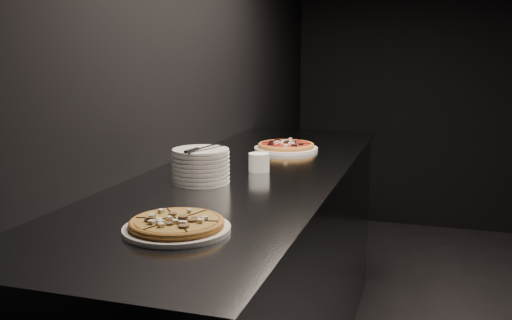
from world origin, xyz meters
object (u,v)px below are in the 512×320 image
(pizza_tomato, at_px, (286,146))
(pizza_mushroom, at_px, (177,225))
(plate_stack, at_px, (201,166))
(cutlery, at_px, (201,149))
(ramekin, at_px, (259,162))
(counter, at_px, (250,279))

(pizza_tomato, bearing_deg, pizza_mushroom, -88.51)
(plate_stack, relative_size, cutlery, 0.97)
(plate_stack, distance_m, ramekin, 0.28)
(pizza_tomato, height_order, ramekin, ramekin)
(pizza_mushroom, xyz_separation_m, plate_stack, (-0.16, 0.54, 0.04))
(ramekin, bearing_deg, pizza_mushroom, -88.86)
(plate_stack, bearing_deg, pizza_mushroom, -73.66)
(counter, height_order, plate_stack, plate_stack)
(ramekin, bearing_deg, counter, 161.78)
(pizza_mushroom, distance_m, plate_stack, 0.57)
(pizza_mushroom, relative_size, cutlery, 1.37)
(pizza_mushroom, height_order, cutlery, cutlery)
(plate_stack, bearing_deg, counter, 68.53)
(counter, xyz_separation_m, pizza_mushroom, (0.06, -0.80, 0.48))
(counter, height_order, pizza_mushroom, pizza_mushroom)
(pizza_mushroom, relative_size, ramekin, 3.50)
(pizza_mushroom, xyz_separation_m, ramekin, (-0.02, 0.78, 0.02))
(pizza_tomato, height_order, cutlery, cutlery)
(counter, distance_m, ramekin, 0.50)
(counter, height_order, cutlery, cutlery)
(pizza_mushroom, bearing_deg, counter, 94.30)
(pizza_mushroom, height_order, pizza_tomato, pizza_tomato)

